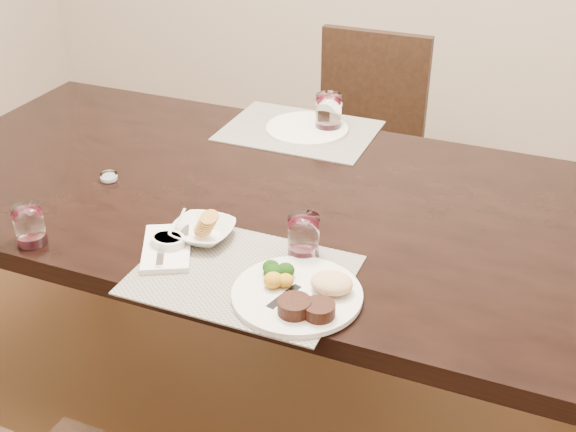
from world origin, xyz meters
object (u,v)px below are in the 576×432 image
at_px(chair_far, 363,141).
at_px(cracker_bowl, 203,231).
at_px(steak_knife, 289,292).
at_px(far_plate, 307,129).
at_px(dinner_plate, 302,293).
at_px(wine_glass_near, 304,238).

xyz_separation_m(chair_far, cracker_bowl, (-0.03, -1.21, 0.27)).
height_order(steak_knife, far_plate, same).
relative_size(dinner_plate, far_plate, 1.07).
xyz_separation_m(steak_knife, far_plate, (-0.27, 0.81, 0.00)).
distance_m(dinner_plate, far_plate, 0.87).
xyz_separation_m(cracker_bowl, far_plate, (-0.00, 0.68, -0.01)).
bearing_deg(steak_knife, far_plate, 123.87).
bearing_deg(cracker_bowl, chair_far, 88.57).
height_order(dinner_plate, far_plate, dinner_plate).
bearing_deg(cracker_bowl, wine_glass_near, 5.77).
xyz_separation_m(wine_glass_near, far_plate, (-0.24, 0.66, -0.04)).
bearing_deg(wine_glass_near, far_plate, 110.38).
distance_m(chair_far, steak_knife, 1.38).
xyz_separation_m(steak_knife, wine_glass_near, (-0.03, 0.15, 0.04)).
distance_m(steak_knife, wine_glass_near, 0.16).
xyz_separation_m(chair_far, far_plate, (-0.03, -0.53, 0.26)).
bearing_deg(wine_glass_near, steak_knife, -80.05).
bearing_deg(dinner_plate, wine_glass_near, 101.94).
bearing_deg(steak_knife, dinner_plate, 3.32).
bearing_deg(cracker_bowl, dinner_plate, -23.63).
distance_m(steak_knife, cracker_bowl, 0.30).
height_order(cracker_bowl, far_plate, cracker_bowl).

